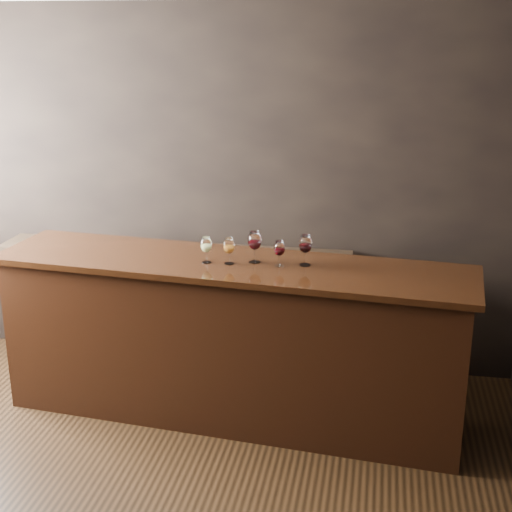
% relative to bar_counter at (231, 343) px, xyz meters
% --- Properties ---
extents(room_shell, '(5.02, 4.52, 2.81)m').
position_rel_bar_counter_xyz_m(room_shell, '(-0.70, -1.24, 1.27)').
color(room_shell, black).
rests_on(room_shell, ground).
extents(bar_counter, '(3.16, 0.97, 1.09)m').
position_rel_bar_counter_xyz_m(bar_counter, '(0.00, 0.00, 0.00)').
color(bar_counter, black).
rests_on(bar_counter, ground).
extents(bar_top, '(3.27, 1.05, 0.04)m').
position_rel_bar_counter_xyz_m(bar_top, '(0.00, 0.00, 0.56)').
color(bar_top, black).
rests_on(bar_top, bar_counter).
extents(back_bar_shelf, '(2.73, 0.40, 0.98)m').
position_rel_bar_counter_xyz_m(back_bar_shelf, '(-0.60, 0.67, -0.05)').
color(back_bar_shelf, black).
rests_on(back_bar_shelf, ground).
extents(glass_white, '(0.07, 0.07, 0.18)m').
position_rel_bar_counter_xyz_m(glass_white, '(-0.15, -0.04, 0.70)').
color(glass_white, white).
rests_on(glass_white, bar_top).
extents(glass_amber, '(0.07, 0.07, 0.18)m').
position_rel_bar_counter_xyz_m(glass_amber, '(0.00, -0.04, 0.70)').
color(glass_amber, white).
rests_on(glass_amber, bar_top).
extents(glass_red_a, '(0.09, 0.09, 0.21)m').
position_rel_bar_counter_xyz_m(glass_red_a, '(0.16, 0.02, 0.73)').
color(glass_red_a, white).
rests_on(glass_red_a, bar_top).
extents(glass_red_b, '(0.07, 0.07, 0.17)m').
position_rel_bar_counter_xyz_m(glass_red_b, '(0.33, -0.03, 0.70)').
color(glass_red_b, white).
rests_on(glass_red_b, bar_top).
extents(glass_red_c, '(0.09, 0.09, 0.21)m').
position_rel_bar_counter_xyz_m(glass_red_c, '(0.49, 0.02, 0.72)').
color(glass_red_c, white).
rests_on(glass_red_c, bar_top).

